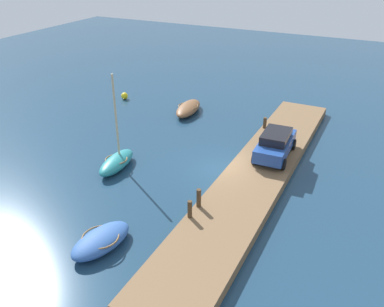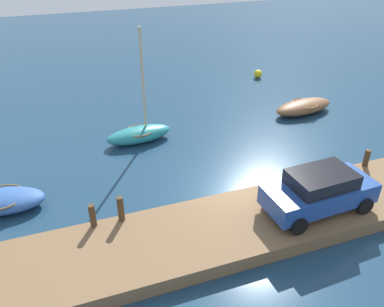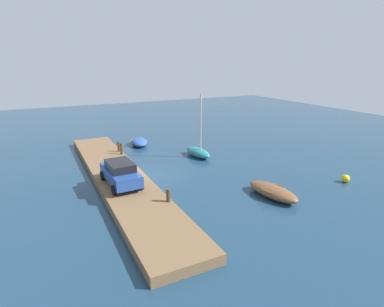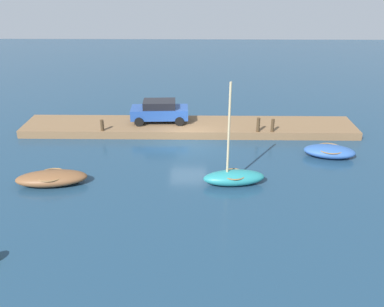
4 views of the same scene
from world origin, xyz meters
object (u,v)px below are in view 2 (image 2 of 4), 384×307
at_px(rowboat_blue, 3,201).
at_px(mooring_post_mid_west, 121,209).
at_px(rowboat_brown, 304,107).
at_px(mooring_post_west, 92,216).
at_px(mooring_post_mid_east, 367,158).
at_px(marker_buoy, 258,74).
at_px(parked_car, 319,190).
at_px(rowboat_teal, 139,133).

xyz_separation_m(rowboat_blue, mooring_post_mid_west, (4.08, -2.84, 0.65)).
height_order(rowboat_brown, mooring_post_west, mooring_post_west).
distance_m(rowboat_blue, mooring_post_mid_east, 14.99).
bearing_deg(marker_buoy, mooring_post_west, -135.77).
bearing_deg(rowboat_brown, parked_car, -129.22).
relative_size(mooring_post_mid_east, parked_car, 0.19).
relative_size(rowboat_brown, rowboat_teal, 0.70).
height_order(rowboat_teal, parked_car, rowboat_teal).
height_order(mooring_post_west, mooring_post_mid_west, mooring_post_mid_west).
distance_m(rowboat_brown, rowboat_blue, 16.51).
xyz_separation_m(parked_car, marker_buoy, (5.56, 14.83, -1.07)).
xyz_separation_m(rowboat_brown, mooring_post_mid_east, (-1.36, -6.66, 0.53)).
relative_size(rowboat_brown, marker_buoy, 6.84).
height_order(rowboat_teal, mooring_post_mid_east, rowboat_teal).
bearing_deg(parked_car, rowboat_teal, 117.15).
height_order(mooring_post_mid_west, mooring_post_mid_east, mooring_post_mid_west).
relative_size(rowboat_blue, mooring_post_west, 3.73).
xyz_separation_m(mooring_post_west, marker_buoy, (13.38, 13.02, -0.69)).
distance_m(rowboat_brown, marker_buoy, 6.38).
height_order(mooring_post_west, marker_buoy, mooring_post_west).
relative_size(rowboat_brown, mooring_post_west, 4.46).
bearing_deg(rowboat_blue, mooring_post_west, -32.79).
bearing_deg(mooring_post_mid_east, rowboat_blue, 169.06).
xyz_separation_m(mooring_post_mid_west, marker_buoy, (12.40, 13.02, -0.73)).
height_order(rowboat_teal, marker_buoy, rowboat_teal).
bearing_deg(mooring_post_west, marker_buoy, 44.23).
relative_size(mooring_post_mid_west, parked_car, 0.24).
xyz_separation_m(rowboat_blue, marker_buoy, (16.48, 10.18, -0.08)).
bearing_deg(rowboat_blue, parked_car, -13.35).
bearing_deg(mooring_post_mid_east, marker_buoy, 82.25).
distance_m(rowboat_brown, mooring_post_mid_east, 6.81).
bearing_deg(parked_car, mooring_post_west, 164.37).
distance_m(rowboat_brown, rowboat_teal, 9.87).
height_order(rowboat_teal, rowboat_blue, rowboat_teal).
bearing_deg(rowboat_blue, rowboat_teal, 39.92).
height_order(rowboat_brown, mooring_post_mid_east, mooring_post_mid_east).
height_order(mooring_post_mid_west, marker_buoy, mooring_post_mid_west).
bearing_deg(marker_buoy, mooring_post_mid_west, -133.60).
relative_size(rowboat_teal, parked_car, 1.38).
distance_m(mooring_post_mid_west, parked_car, 7.09).
bearing_deg(mooring_post_west, mooring_post_mid_west, 0.00).
bearing_deg(mooring_post_west, rowboat_blue, 137.48).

